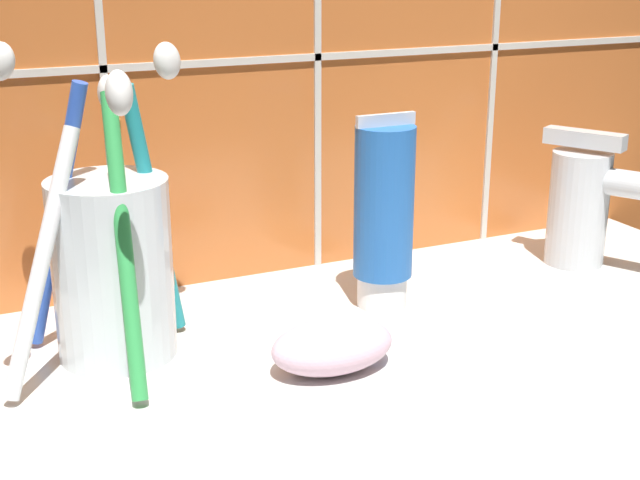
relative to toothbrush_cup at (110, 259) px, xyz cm
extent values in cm
cube|color=silver|center=(15.97, -10.14, -7.08)|extent=(61.10, 39.68, 2.00)
cube|color=beige|center=(15.97, 9.10, 9.77)|extent=(71.10, 0.24, 0.50)
cylinder|color=silver|center=(0.11, 0.05, -0.67)|extent=(7.06, 7.06, 10.83)
cylinder|color=teal|center=(3.03, 1.13, 2.12)|extent=(3.72, 2.18, 15.76)
ellipsoid|color=white|center=(4.49, 1.71, 11.00)|extent=(2.38, 1.96, 2.46)
cylinder|color=orange|center=(1.18, 2.52, 1.12)|extent=(1.47, 3.67, 13.78)
ellipsoid|color=white|center=(1.44, 4.05, 9.00)|extent=(1.62, 2.27, 2.49)
cylinder|color=blue|center=(-2.54, 1.91, 2.27)|extent=(4.84, 3.43, 16.13)
ellipsoid|color=white|center=(-4.59, 3.17, 11.28)|extent=(2.56, 2.25, 2.56)
cylinder|color=white|center=(-4.11, -2.33, 1.17)|extent=(6.22, 4.66, 14.07)
cylinder|color=green|center=(0.07, -3.88, 2.05)|extent=(1.81, 7.33, 15.82)
ellipsoid|color=white|center=(-0.39, -7.50, 10.80)|extent=(1.59, 2.55, 2.68)
cylinder|color=white|center=(18.18, 0.05, -4.96)|extent=(3.39, 3.39, 2.24)
cylinder|color=blue|center=(18.18, 0.05, 1.24)|extent=(3.99, 3.99, 10.18)
cube|color=silver|center=(18.18, 0.05, 6.74)|extent=(4.19, 0.36, 0.80)
cylinder|color=silver|center=(35.80, 1.33, -1.69)|extent=(4.49, 4.49, 8.78)
cylinder|color=silver|center=(37.67, -2.08, 0.76)|extent=(5.51, 7.80, 2.02)
cube|color=silver|center=(35.80, 1.33, 3.69)|extent=(4.11, 5.93, 1.20)
ellipsoid|color=#DBB2C6|center=(10.89, -7.38, -4.57)|extent=(7.41, 4.76, 3.02)
camera|label=1|loc=(-9.36, -49.56, 17.50)|focal=50.00mm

